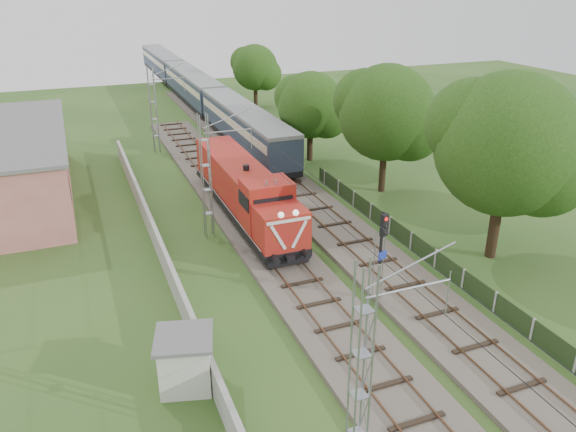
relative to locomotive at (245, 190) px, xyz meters
name	(u,v)px	position (x,y,z in m)	size (l,w,h in m)	color
ground	(332,325)	(0.00, -13.74, -2.18)	(140.00, 140.00, 0.00)	#27481B
track_main	(280,259)	(0.00, -6.74, -1.99)	(4.20, 70.00, 0.45)	#6B6054
track_side	(281,179)	(5.00, 6.26, -1.99)	(4.20, 80.00, 0.45)	#6B6054
catenary	(207,177)	(-2.95, -1.74, 1.87)	(3.31, 70.00, 8.00)	gray
boundary_wall	(154,234)	(-6.50, -1.74, -1.43)	(0.25, 40.00, 1.50)	#9E9E99
station_building	(9,165)	(-15.00, 10.26, 0.46)	(8.40, 20.40, 5.22)	tan
fence	(436,259)	(8.00, -10.74, -1.58)	(0.12, 32.00, 1.20)	black
locomotive	(245,190)	(0.00, 0.00, 0.00)	(2.89, 16.49, 4.19)	black
coach_rake	(193,85)	(5.00, 38.14, 0.30)	(2.97, 66.32, 3.44)	black
signal_post	(382,243)	(2.92, -13.03, 1.38)	(0.55, 0.45, 5.18)	black
relay_hut	(185,360)	(-7.40, -15.37, -0.97)	(2.82, 2.82, 2.38)	beige
tree_a	(509,146)	(12.09, -10.69, 4.67)	(8.47, 8.06, 10.97)	#331F15
tree_b	(388,114)	(11.63, 1.37, 3.90)	(7.52, 7.16, 9.74)	#331F15
tree_c	(311,106)	(9.58, 10.70, 2.78)	(6.13, 5.84, 7.95)	#331F15
tree_d	(256,68)	(12.22, 34.01, 2.62)	(5.94, 5.65, 7.69)	#331F15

